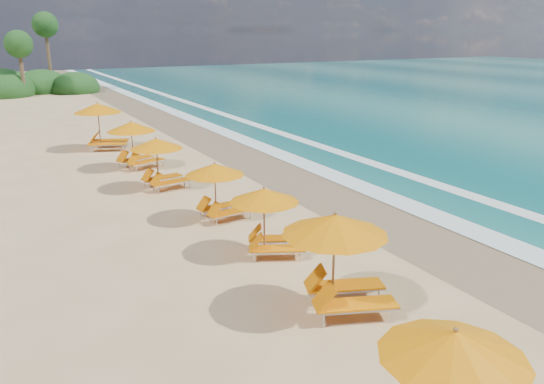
{
  "coord_description": "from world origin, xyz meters",
  "views": [
    {
      "loc": [
        -7.95,
        -14.67,
        6.24
      ],
      "look_at": [
        0.0,
        0.0,
        1.2
      ],
      "focal_mm": 35.42,
      "sensor_mm": 36.0,
      "label": 1
    }
  ],
  "objects": [
    {
      "name": "station_7",
      "position": [
        -2.29,
        14.96,
        1.45
      ],
      "size": [
        3.34,
        3.29,
        2.58
      ],
      "rotation": [
        0.0,
        0.0,
        -0.37
      ],
      "color": "olive",
      "rests_on": "ground"
    },
    {
      "name": "station_4",
      "position": [
        -1.2,
        1.54,
        1.14
      ],
      "size": [
        2.34,
        2.2,
        2.04
      ],
      "rotation": [
        0.0,
        0.0,
        0.1
      ],
      "color": "olive",
      "rests_on": "ground"
    },
    {
      "name": "station_5",
      "position": [
        -1.81,
        6.11,
        1.21
      ],
      "size": [
        2.57,
        2.45,
        2.16
      ],
      "rotation": [
        0.0,
        0.0,
        0.16
      ],
      "color": "olive",
      "rests_on": "ground"
    },
    {
      "name": "station_3",
      "position": [
        -1.13,
        -1.95,
        1.15
      ],
      "size": [
        2.69,
        2.68,
        2.04
      ],
      "rotation": [
        0.0,
        0.0,
        -0.45
      ],
      "color": "olive",
      "rests_on": "ground"
    },
    {
      "name": "wet_sand",
      "position": [
        4.0,
        0.0,
        0.01
      ],
      "size": [
        4.0,
        160.0,
        0.01
      ],
      "primitive_type": "cube",
      "color": "#8D7354",
      "rests_on": "ground"
    },
    {
      "name": "station_6",
      "position": [
        -1.84,
        9.96,
        1.28
      ],
      "size": [
        2.92,
        2.86,
        2.28
      ],
      "rotation": [
        0.0,
        0.0,
        0.34
      ],
      "color": "olive",
      "rests_on": "ground"
    },
    {
      "name": "ground",
      "position": [
        0.0,
        0.0,
        0.0
      ],
      "size": [
        160.0,
        160.0,
        0.0
      ],
      "primitive_type": "plane",
      "color": "tan",
      "rests_on": "ground"
    },
    {
      "name": "surf_foam",
      "position": [
        6.7,
        0.0,
        0.03
      ],
      "size": [
        4.0,
        160.0,
        0.01
      ],
      "color": "white",
      "rests_on": "ground"
    },
    {
      "name": "station_2",
      "position": [
        -1.25,
        -5.61,
        1.36
      ],
      "size": [
        3.13,
        3.08,
        2.43
      ],
      "rotation": [
        0.0,
        0.0,
        -0.36
      ],
      "color": "olive",
      "rests_on": "ground"
    }
  ]
}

